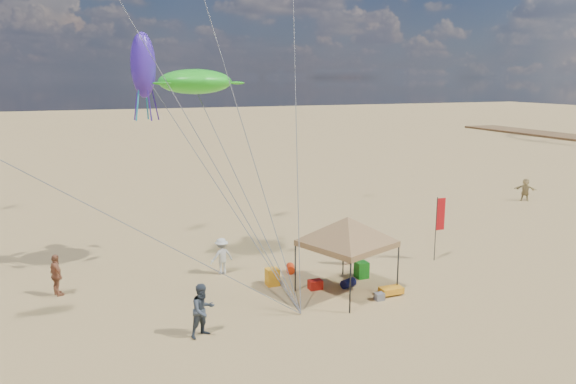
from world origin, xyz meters
name	(u,v)px	position (x,y,z in m)	size (l,w,h in m)	color
ground	(319,318)	(0.00, 0.00, 0.00)	(280.00, 280.00, 0.00)	tan
canopy_tent	(348,220)	(2.03, 1.85, 2.96)	(5.38, 5.38, 3.56)	black
feather_flag	(439,218)	(7.82, 3.78, 2.02)	(0.46, 0.05, 3.02)	black
cooler_red	(315,285)	(1.01, 2.57, 0.19)	(0.54, 0.38, 0.38)	#AF170E
cooler_blue	(353,257)	(4.09, 5.12, 0.19)	(0.54, 0.38, 0.38)	#1633B7
bag_navy	(348,283)	(2.34, 2.25, 0.18)	(0.36, 0.36, 0.60)	black
bag_orange	(290,268)	(0.80, 4.74, 0.18)	(0.36, 0.36, 0.60)	red
chair_green	(362,270)	(3.39, 3.05, 0.35)	(0.50, 0.50, 0.70)	#167D18
chair_yellow	(272,277)	(-0.44, 3.63, 0.35)	(0.50, 0.50, 0.70)	#F9A51B
crate_grey	(379,297)	(2.84, 0.65, 0.14)	(0.34, 0.30, 0.28)	slate
beach_cart	(391,290)	(3.52, 0.91, 0.20)	(0.90, 0.50, 0.24)	orange
person_near_a	(348,248)	(3.64, 4.76, 0.76)	(0.55, 0.36, 1.52)	tan
person_near_b	(203,310)	(-4.12, 0.18, 0.91)	(0.88, 0.69, 1.81)	#353D48
person_near_c	(222,256)	(-2.02, 5.70, 0.80)	(1.03, 0.59, 1.60)	beige
person_far_a	(56,275)	(-8.63, 5.68, 0.84)	(0.98, 0.41, 1.67)	#995B3B
person_far_c	(525,189)	(21.29, 12.14, 0.79)	(1.46, 0.47, 1.58)	tan
turtle_kite	(195,82)	(-2.69, 6.79, 8.20)	(3.10, 2.48, 1.03)	#28D422
squid_kite	(143,65)	(-4.76, 7.01, 8.86)	(1.01, 1.01, 2.63)	#4323B4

